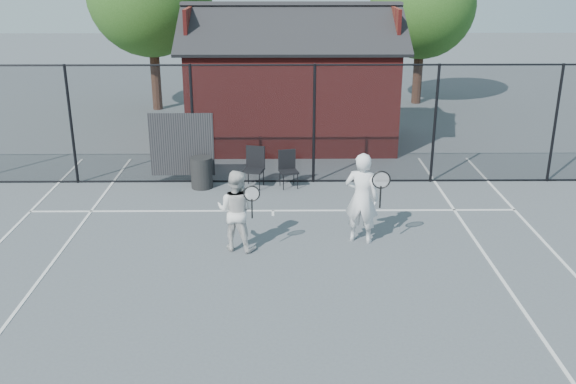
{
  "coord_description": "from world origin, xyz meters",
  "views": [
    {
      "loc": [
        0.21,
        -10.48,
        5.36
      ],
      "look_at": [
        0.32,
        1.22,
        1.1
      ],
      "focal_mm": 40.0,
      "sensor_mm": 36.0,
      "label": 1
    }
  ],
  "objects_px": {
    "player_front": "(362,198)",
    "chair_left": "(289,170)",
    "player_back": "(236,210)",
    "chair_right": "(254,168)",
    "waste_bin": "(202,173)",
    "clubhouse": "(291,89)"
  },
  "relations": [
    {
      "from": "player_front",
      "to": "chair_left",
      "type": "bearing_deg",
      "value": 113.38
    },
    {
      "from": "player_back",
      "to": "chair_right",
      "type": "xyz_separation_m",
      "value": [
        0.18,
        3.59,
        -0.31
      ]
    },
    {
      "from": "waste_bin",
      "to": "clubhouse",
      "type": "bearing_deg",
      "value": 62.52
    },
    {
      "from": "player_front",
      "to": "player_back",
      "type": "xyz_separation_m",
      "value": [
        -2.46,
        -0.34,
        -0.12
      ]
    },
    {
      "from": "clubhouse",
      "to": "player_front",
      "type": "distance_m",
      "value": 7.79
    },
    {
      "from": "player_front",
      "to": "player_back",
      "type": "distance_m",
      "value": 2.48
    },
    {
      "from": "chair_left",
      "to": "waste_bin",
      "type": "bearing_deg",
      "value": 166.0
    },
    {
      "from": "player_back",
      "to": "clubhouse",
      "type": "bearing_deg",
      "value": 81.58
    },
    {
      "from": "player_back",
      "to": "player_front",
      "type": "bearing_deg",
      "value": 7.79
    },
    {
      "from": "chair_left",
      "to": "waste_bin",
      "type": "relative_size",
      "value": 1.16
    },
    {
      "from": "chair_right",
      "to": "waste_bin",
      "type": "height_order",
      "value": "chair_right"
    },
    {
      "from": "chair_left",
      "to": "waste_bin",
      "type": "height_order",
      "value": "chair_left"
    },
    {
      "from": "chair_left",
      "to": "chair_right",
      "type": "relative_size",
      "value": 0.91
    },
    {
      "from": "player_back",
      "to": "chair_left",
      "type": "relative_size",
      "value": 1.78
    },
    {
      "from": "chair_left",
      "to": "chair_right",
      "type": "xyz_separation_m",
      "value": [
        -0.87,
        0.0,
        0.04
      ]
    },
    {
      "from": "clubhouse",
      "to": "player_front",
      "type": "relative_size",
      "value": 3.52
    },
    {
      "from": "clubhouse",
      "to": "waste_bin",
      "type": "relative_size",
      "value": 8.34
    },
    {
      "from": "chair_left",
      "to": "waste_bin",
      "type": "xyz_separation_m",
      "value": [
        -2.16,
        0.0,
        -0.06
      ]
    },
    {
      "from": "clubhouse",
      "to": "player_back",
      "type": "distance_m",
      "value": 8.12
    },
    {
      "from": "player_front",
      "to": "player_back",
      "type": "bearing_deg",
      "value": -172.21
    },
    {
      "from": "player_back",
      "to": "waste_bin",
      "type": "bearing_deg",
      "value": 107.11
    },
    {
      "from": "player_front",
      "to": "waste_bin",
      "type": "height_order",
      "value": "player_front"
    }
  ]
}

